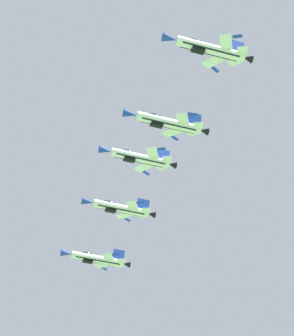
{
  "coord_description": "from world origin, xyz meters",
  "views": [
    {
      "loc": [
        5.6,
        -1.11,
        1.66
      ],
      "look_at": [
        -31.92,
        108.49,
        98.14
      ],
      "focal_mm": 82.85,
      "sensor_mm": 36.0,
      "label": 1
    }
  ],
  "objects": [
    {
      "name": "fighter_jet_lead",
      "position": [
        -12.54,
        83.44,
        98.97
      ],
      "size": [
        13.54,
        11.94,
        4.38
      ],
      "rotation": [
        0.0,
        -0.18,
        2.22
      ],
      "color": "white"
    },
    {
      "name": "fighter_jet_right_wing",
      "position": [
        -33.39,
        107.73,
        100.6
      ],
      "size": [
        13.54,
        11.96,
        4.39
      ],
      "rotation": [
        0.0,
        -0.14,
        2.22
      ],
      "color": "white"
    },
    {
      "name": "fighter_jet_left_outer",
      "position": [
        -41.76,
        119.52,
        98.58
      ],
      "size": [
        13.54,
        11.92,
        4.38
      ],
      "rotation": [
        0.0,
        -0.22,
        2.22
      ],
      "color": "white"
    },
    {
      "name": "fighter_jet_right_outer",
      "position": [
        -52.2,
        132.83,
        96.43
      ],
      "size": [
        13.54,
        11.92,
        4.38
      ],
      "rotation": [
        0.0,
        -0.21,
        2.22
      ],
      "color": "white"
    },
    {
      "name": "fighter_jet_left_wing",
      "position": [
        -23.53,
        94.93,
        95.7
      ],
      "size": [
        13.54,
        11.88,
        4.52
      ],
      "rotation": [
        0.0,
        -0.26,
        2.22
      ],
      "color": "white"
    }
  ]
}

